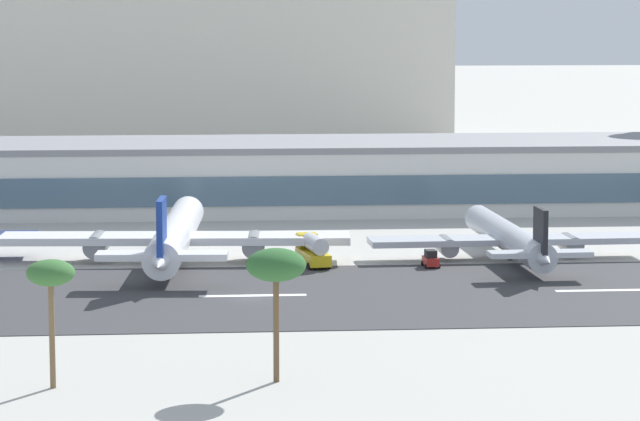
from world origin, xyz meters
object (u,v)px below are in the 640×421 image
airliner_navy_tail_gate_1 (175,237)px  distant_hotel_block (156,42)px  service_fuel_truck_0 (313,250)px  service_baggage_tug_1 (431,259)px  airliner_black_tail_gate_2 (510,239)px  palm_tree_0 (276,267)px  terminal_building (317,175)px  palm_tree_1 (51,276)px

airliner_navy_tail_gate_1 → distant_hotel_block: bearing=5.9°
service_fuel_truck_0 → service_baggage_tug_1: service_fuel_truck_0 is taller
airliner_black_tail_gate_2 → service_baggage_tug_1: 12.13m
palm_tree_0 → terminal_building: bearing=83.8°
service_baggage_tug_1 → palm_tree_1: bearing=-38.2°
airliner_navy_tail_gate_1 → service_fuel_truck_0: 17.58m
airliner_navy_tail_gate_1 → airliner_black_tail_gate_2: size_ratio=1.21×
palm_tree_0 → airliner_black_tail_gate_2: bearing=62.1°
terminal_building → palm_tree_0: 115.84m
distant_hotel_block → palm_tree_0: (15.50, -232.01, -14.14)m
airliner_black_tail_gate_2 → palm_tree_0: size_ratio=3.55×
terminal_building → airliner_black_tail_gate_2: 56.55m
service_baggage_tug_1 → palm_tree_0: bearing=-24.0°
service_fuel_truck_0 → service_baggage_tug_1: bearing=-109.5°
airliner_black_tail_gate_2 → service_fuel_truck_0: (-25.34, -2.44, -0.70)m
airliner_navy_tail_gate_1 → service_fuel_truck_0: (17.16, -3.57, -1.28)m
palm_tree_0 → palm_tree_1: (-18.89, -0.64, -0.44)m
service_baggage_tug_1 → palm_tree_1: palm_tree_1 is taller
terminal_building → service_fuel_truck_0: size_ratio=17.20×
service_baggage_tug_1 → palm_tree_0: palm_tree_0 is taller
palm_tree_0 → palm_tree_1: bearing=-178.1°
service_baggage_tug_1 → terminal_building: bearing=-173.5°
distant_hotel_block → airliner_black_tail_gate_2: (48.59, -169.59, -21.39)m
terminal_building → palm_tree_0: palm_tree_0 is taller
service_fuel_truck_0 → palm_tree_1: 66.63m
terminal_building → palm_tree_1: bearing=-105.2°
distant_hotel_block → palm_tree_0: size_ratio=11.73×
service_fuel_truck_0 → palm_tree_1: bearing=146.6°
distant_hotel_block → service_fuel_truck_0: size_ratio=15.40×
distant_hotel_block → palm_tree_1: 233.13m
distant_hotel_block → service_baggage_tug_1: distant_hotel_block is taller
terminal_building → airliner_black_tail_gate_2: size_ratio=3.69×
terminal_building → distant_hotel_block: size_ratio=1.12×
service_fuel_truck_0 → palm_tree_0: (-7.74, -59.98, 7.96)m
service_fuel_truck_0 → service_baggage_tug_1: (14.39, -2.48, -0.98)m
distant_hotel_block → airliner_black_tail_gate_2: distant_hotel_block is taller
service_fuel_truck_0 → palm_tree_0: size_ratio=0.76×
terminal_building → airliner_navy_tail_gate_1: (-22.02, -51.51, -2.16)m
service_baggage_tug_1 → palm_tree_1: (-41.02, -58.13, 8.50)m
terminal_building → palm_tree_1: size_ratio=13.83×
terminal_building → palm_tree_0: (-12.60, -115.06, 4.52)m
airliner_black_tail_gate_2 → service_fuel_truck_0: airliner_black_tail_gate_2 is taller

